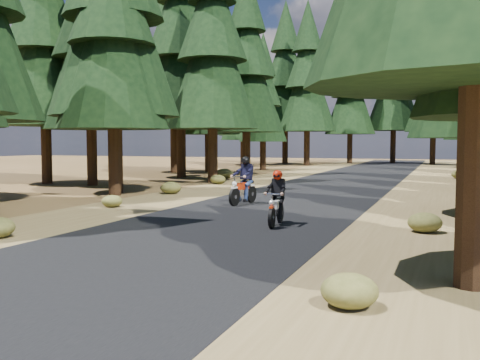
% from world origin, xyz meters
% --- Properties ---
extents(ground, '(120.00, 120.00, 0.00)m').
position_xyz_m(ground, '(0.00, 0.00, 0.00)').
color(ground, '#4C3A1B').
rests_on(ground, ground).
extents(road, '(6.00, 100.00, 0.01)m').
position_xyz_m(road, '(0.00, 5.00, 0.01)').
color(road, black).
rests_on(road, ground).
extents(shoulder_l, '(3.20, 100.00, 0.01)m').
position_xyz_m(shoulder_l, '(-4.60, 5.00, 0.00)').
color(shoulder_l, brown).
rests_on(shoulder_l, ground).
extents(shoulder_r, '(3.20, 100.00, 0.01)m').
position_xyz_m(shoulder_r, '(4.60, 5.00, 0.00)').
color(shoulder_r, brown).
rests_on(shoulder_r, ground).
extents(pine_forest, '(34.59, 55.08, 16.32)m').
position_xyz_m(pine_forest, '(-0.02, 21.05, 7.89)').
color(pine_forest, black).
rests_on(pine_forest, ground).
extents(understory_shrubs, '(15.90, 30.82, 0.61)m').
position_xyz_m(understory_shrubs, '(1.57, 7.80, 0.26)').
color(understory_shrubs, '#474C1E').
rests_on(understory_shrubs, ground).
extents(rider_lead, '(0.61, 1.62, 1.41)m').
position_xyz_m(rider_lead, '(1.24, 0.85, 0.48)').
color(rider_lead, white).
rests_on(rider_lead, road).
extents(rider_follow, '(0.81, 1.90, 1.64)m').
position_xyz_m(rider_follow, '(-1.21, 4.92, 0.55)').
color(rider_follow, '#A5260B').
rests_on(rider_follow, road).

